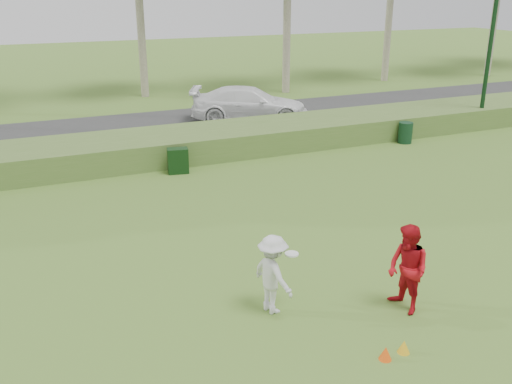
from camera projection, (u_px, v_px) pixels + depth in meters
name	position (u px, v px, depth m)	size (l,w,h in m)	color
ground	(340.00, 322.00, 10.88)	(120.00, 120.00, 0.00)	#436D24
reed_strip	(170.00, 146.00, 21.05)	(80.00, 3.00, 0.90)	#486C2B
park_road	(140.00, 127.00, 25.50)	(80.00, 6.00, 0.06)	#2D2D2D
player_white	(273.00, 274.00, 10.97)	(0.95, 1.15, 1.61)	silver
player_red	(408.00, 269.00, 10.97)	(0.87, 0.68, 1.79)	#B10F18
cone_orange	(386.00, 353.00, 9.74)	(0.23, 0.23, 0.25)	#FF530D
cone_yellow	(404.00, 347.00, 9.92)	(0.22, 0.22, 0.24)	gold
utility_cabinet	(178.00, 161.00, 19.32)	(0.69, 0.43, 0.86)	black
trash_bin	(405.00, 133.00, 23.00)	(0.56, 0.56, 0.84)	#10321C
car_right	(249.00, 104.00, 26.40)	(2.18, 5.37, 1.56)	white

